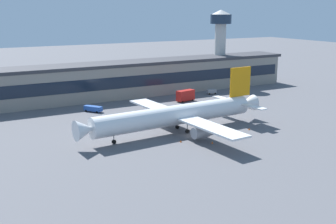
% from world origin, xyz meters
% --- Properties ---
extents(ground_plane, '(600.00, 600.00, 0.00)m').
position_xyz_m(ground_plane, '(0.00, 0.00, 0.00)').
color(ground_plane, '#56565B').
extents(terminal_building, '(159.16, 14.74, 13.39)m').
position_xyz_m(terminal_building, '(0.00, 58.32, 6.72)').
color(terminal_building, gray).
rests_on(terminal_building, ground_plane).
extents(airliner, '(58.45, 50.05, 16.48)m').
position_xyz_m(airliner, '(-1.67, 4.70, 4.94)').
color(airliner, white).
rests_on(airliner, ground_plane).
extents(control_tower, '(9.24, 9.24, 33.00)m').
position_xyz_m(control_tower, '(52.82, 61.23, 20.52)').
color(control_tower, '#B7B7B2').
rests_on(control_tower, ground_plane).
extents(catering_truck, '(7.57, 3.97, 4.15)m').
position_xyz_m(catering_truck, '(21.13, 38.04, 2.29)').
color(catering_truck, red).
rests_on(catering_truck, ground_plane).
extents(baggage_tug, '(3.95, 2.75, 1.85)m').
position_xyz_m(baggage_tug, '(37.23, 44.53, 1.09)').
color(baggage_tug, gray).
rests_on(baggage_tug, ground_plane).
extents(belt_loader, '(5.27, 6.41, 1.95)m').
position_xyz_m(belt_loader, '(-14.56, 38.86, 1.15)').
color(belt_loader, '#2651A5').
rests_on(belt_loader, ground_plane).
extents(traffic_cone_0, '(0.52, 0.52, 0.65)m').
position_xyz_m(traffic_cone_0, '(6.39, -6.85, 0.33)').
color(traffic_cone_0, '#F2590C').
rests_on(traffic_cone_0, ground_plane).
extents(traffic_cone_1, '(0.48, 0.48, 0.60)m').
position_xyz_m(traffic_cone_1, '(-5.64, -3.78, 0.30)').
color(traffic_cone_1, '#F2590C').
rests_on(traffic_cone_1, ground_plane).
extents(traffic_cone_2, '(0.48, 0.48, 0.60)m').
position_xyz_m(traffic_cone_2, '(17.11, -3.35, 0.30)').
color(traffic_cone_2, '#F2590C').
rests_on(traffic_cone_2, ground_plane).
extents(traffic_cone_3, '(0.51, 0.51, 0.64)m').
position_xyz_m(traffic_cone_3, '(0.92, -8.49, 0.32)').
color(traffic_cone_3, '#F2590C').
rests_on(traffic_cone_3, ground_plane).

